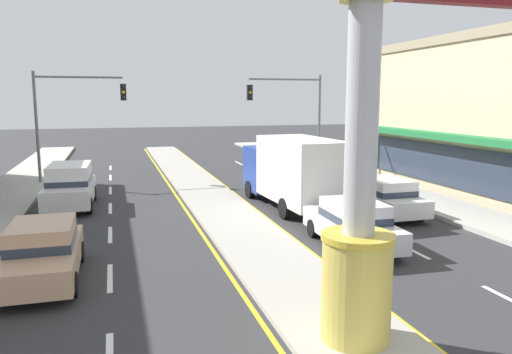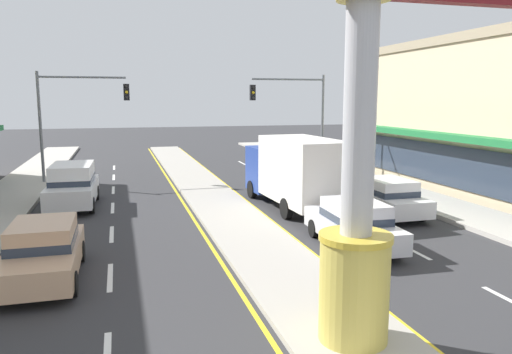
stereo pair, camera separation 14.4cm
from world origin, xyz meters
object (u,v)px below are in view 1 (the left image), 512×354
Objects in this scene: sedan_mid_left_lane at (43,251)px; suv_far_left_oncoming at (70,185)px; traffic_light_left_side at (70,108)px; sedan_near_right_lane at (352,223)px; traffic_light_right_side at (294,107)px; box_truck_near_left_lane at (292,170)px; district_sign at (362,129)px; sedan_far_right_lane at (384,196)px.

suv_far_left_oncoming reaches higher than sedan_mid_left_lane.
sedan_near_right_lane is (9.44, -15.16, -3.46)m from traffic_light_left_side.
traffic_light_left_side is at bearing 91.05° from sedan_mid_left_lane.
traffic_light_right_side is 0.88× the size of box_truck_near_left_lane.
sedan_far_right_lane is at bearing 56.56° from district_sign.
traffic_light_right_side is at bearing 88.57° from sedan_far_right_lane.
traffic_light_left_side is 17.54m from sedan_far_right_lane.
district_sign reaches higher than box_truck_near_left_lane.
traffic_light_right_side reaches higher than suv_far_left_oncoming.
suv_far_left_oncoming is (-6.23, 14.59, -3.20)m from district_sign.
traffic_light_right_side is 15.85m from sedan_near_right_lane.
sedan_mid_left_lane is (-12.74, -15.46, -3.46)m from traffic_light_right_side.
district_sign is 1.29× the size of traffic_light_left_side.
sedan_far_right_lane is (3.30, 3.61, 0.00)m from sedan_near_right_lane.
sedan_mid_left_lane is at bearing -129.50° from traffic_light_right_side.
sedan_near_right_lane is at bearing 63.32° from district_sign.
traffic_light_left_side reaches higher than box_truck_near_left_lane.
traffic_light_right_side is (6.52, 20.87, 0.06)m from district_sign.
sedan_near_right_lane is 12.67m from suv_far_left_oncoming.
sedan_far_right_lane is 13.48m from suv_far_left_oncoming.
sedan_near_right_lane is at bearing -43.74° from suv_far_left_oncoming.
suv_far_left_oncoming is at bearing 157.53° from sedan_far_right_lane.
sedan_far_right_lane is 13.09m from sedan_mid_left_lane.
sedan_near_right_lane is 9.17m from sedan_mid_left_lane.
sedan_mid_left_lane is 9.18m from suv_far_left_oncoming.
district_sign is at bearing -66.88° from suv_far_left_oncoming.
traffic_light_right_side reaches higher than sedan_near_right_lane.
sedan_far_right_lane and sedan_mid_left_lane have the same top height.
traffic_light_left_side is at bearing 135.57° from box_truck_near_left_lane.
traffic_light_left_side is 1.00× the size of traffic_light_right_side.
sedan_far_right_lane is 1.00× the size of sedan_mid_left_lane.
suv_far_left_oncoming is (0.29, -6.40, -3.26)m from traffic_light_left_side.
traffic_light_left_side is 0.88× the size of box_truck_near_left_lane.
traffic_light_left_side is 7.19m from suv_far_left_oncoming.
sedan_mid_left_lane is (-9.25, -6.22, -0.91)m from box_truck_near_left_lane.
sedan_near_right_lane is (-3.59, -15.04, -3.46)m from traffic_light_right_side.
district_sign is 21.86m from traffic_light_right_side.
sedan_far_right_lane is (12.74, -11.55, -3.46)m from traffic_light_left_side.
sedan_near_right_lane is 1.01× the size of sedan_far_right_lane.
box_truck_near_left_lane is 11.19m from sedan_mid_left_lane.
sedan_mid_left_lane is (-12.46, -4.02, 0.00)m from sedan_far_right_lane.
sedan_far_right_lane is (-0.29, -11.43, -3.46)m from traffic_light_right_side.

